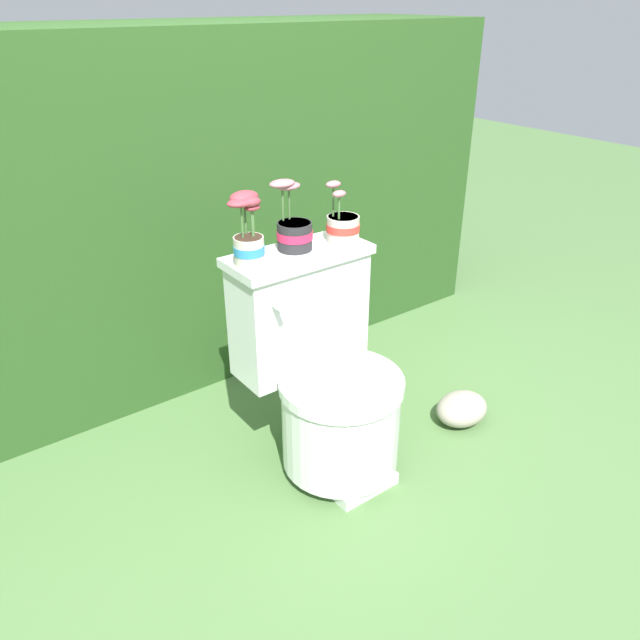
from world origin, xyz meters
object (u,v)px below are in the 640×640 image
object	(u,v)px
potted_plant_left	(248,235)
potted_plant_midleft	(293,229)
potted_plant_middle	(343,225)
garden_stone	(462,409)
toilet	(324,377)

from	to	relation	value
potted_plant_left	potted_plant_midleft	xyz separation A→B (m)	(0.19, 0.03, -0.03)
potted_plant_middle	garden_stone	bearing A→B (deg)	-38.13
toilet	garden_stone	bearing A→B (deg)	-16.16
potted_plant_midleft	toilet	bearing A→B (deg)	-90.43
potted_plant_midleft	potted_plant_middle	bearing A→B (deg)	-11.13
potted_plant_midleft	garden_stone	distance (m)	1.01
toilet	garden_stone	world-z (taller)	toilet
toilet	potted_plant_middle	distance (m)	0.52
potted_plant_left	potted_plant_midleft	bearing A→B (deg)	8.05
garden_stone	potted_plant_midleft	bearing A→B (deg)	149.16
toilet	garden_stone	size ratio (longest dim) A/B	3.44
potted_plant_left	potted_plant_middle	size ratio (longest dim) A/B	1.10
potted_plant_left	garden_stone	bearing A→B (deg)	-22.33
potted_plant_left	potted_plant_midleft	world-z (taller)	same
toilet	potted_plant_middle	xyz separation A→B (m)	(0.18, 0.14, 0.47)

